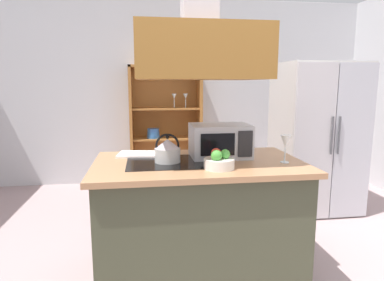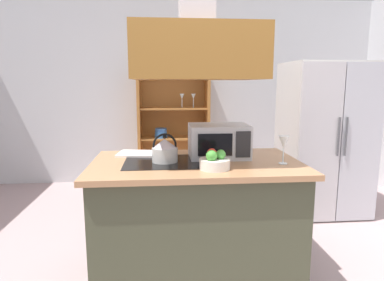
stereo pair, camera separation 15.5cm
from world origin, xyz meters
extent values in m
cube|color=silver|center=(0.00, 3.00, 1.35)|extent=(6.00, 0.12, 2.70)
cube|color=#3F422E|center=(0.02, 0.33, 0.43)|extent=(1.48, 0.85, 0.86)
cube|color=#A87750|center=(0.02, 0.33, 0.88)|extent=(1.56, 0.93, 0.04)
cube|color=black|center=(-0.21, 0.33, 0.90)|extent=(0.60, 0.48, 0.00)
cube|color=#8E5D26|center=(0.02, 0.33, 1.69)|extent=(0.90, 0.70, 0.36)
cube|color=beige|center=(1.61, 1.53, 0.86)|extent=(0.90, 0.72, 1.71)
cube|color=#BCB8BC|center=(1.38, 1.15, 0.86)|extent=(0.44, 0.03, 1.67)
cube|color=#B4B5BD|center=(1.83, 1.15, 0.86)|extent=(0.44, 0.03, 1.67)
cylinder|color=#4C4C51|center=(1.57, 1.12, 0.94)|extent=(0.02, 0.02, 0.40)
cylinder|color=#4C4C51|center=(1.65, 1.12, 0.94)|extent=(0.02, 0.02, 0.40)
cube|color=#A4662E|center=(-0.56, 2.74, 0.87)|extent=(0.04, 0.40, 1.73)
cube|color=#A4662E|center=(0.43, 2.74, 0.87)|extent=(0.04, 0.40, 1.73)
cube|color=#A4662E|center=(-0.07, 2.74, 1.72)|extent=(1.02, 0.40, 0.03)
cube|color=#A4662E|center=(-0.07, 2.74, 0.04)|extent=(1.02, 0.40, 0.08)
cube|color=#A4662E|center=(-0.07, 2.93, 0.87)|extent=(1.02, 0.02, 1.73)
cube|color=#A4662E|center=(-0.07, 2.74, 0.69)|extent=(0.94, 0.36, 0.02)
cube|color=#A4662E|center=(-0.07, 2.74, 1.12)|extent=(0.94, 0.36, 0.02)
cylinder|color=#3166AC|center=(-0.25, 2.69, 0.73)|extent=(0.18, 0.18, 0.05)
cylinder|color=#32629E|center=(-0.25, 2.69, 0.77)|extent=(0.17, 0.17, 0.05)
cylinder|color=#355F9E|center=(-0.25, 2.69, 0.82)|extent=(0.16, 0.16, 0.05)
cylinder|color=silver|center=(0.06, 2.70, 1.20)|extent=(0.01, 0.01, 0.12)
cone|color=silver|center=(0.06, 2.70, 1.30)|extent=(0.07, 0.07, 0.08)
cylinder|color=silver|center=(0.22, 2.70, 1.20)|extent=(0.01, 0.01, 0.12)
cone|color=silver|center=(0.22, 2.70, 1.30)|extent=(0.07, 0.07, 0.08)
cylinder|color=beige|center=(-0.21, 0.33, 0.96)|extent=(0.19, 0.19, 0.10)
cone|color=#B8B0BD|center=(-0.21, 0.33, 1.04)|extent=(0.18, 0.18, 0.07)
sphere|color=black|center=(-0.21, 0.33, 1.09)|extent=(0.03, 0.03, 0.03)
torus|color=black|center=(-0.21, 0.33, 1.03)|extent=(0.18, 0.02, 0.18)
cube|color=white|center=(-0.42, 0.61, 0.91)|extent=(0.37, 0.29, 0.02)
cube|color=#B7BABF|center=(0.21, 0.47, 1.03)|extent=(0.46, 0.34, 0.26)
cube|color=black|center=(0.16, 0.30, 1.03)|extent=(0.26, 0.01, 0.17)
cube|color=#262628|center=(0.37, 0.30, 1.03)|extent=(0.11, 0.01, 0.20)
cylinder|color=silver|center=(0.64, 0.20, 0.90)|extent=(0.06, 0.06, 0.01)
cylinder|color=silver|center=(0.64, 0.20, 0.96)|extent=(0.01, 0.01, 0.11)
cone|color=silver|center=(0.64, 0.20, 1.06)|extent=(0.08, 0.08, 0.09)
cylinder|color=silver|center=(0.12, 0.09, 0.94)|extent=(0.21, 0.21, 0.07)
sphere|color=green|center=(0.16, 0.10, 1.00)|extent=(0.07, 0.07, 0.07)
sphere|color=red|center=(0.11, 0.13, 1.00)|extent=(0.07, 0.07, 0.07)
sphere|color=green|center=(0.10, 0.06, 1.00)|extent=(0.08, 0.08, 0.08)
camera|label=1|loc=(-0.38, -2.10, 1.48)|focal=31.39mm
camera|label=2|loc=(-0.23, -2.11, 1.48)|focal=31.39mm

